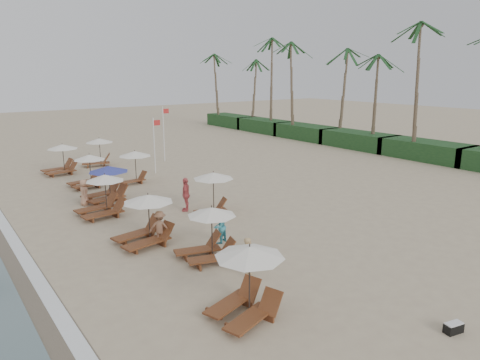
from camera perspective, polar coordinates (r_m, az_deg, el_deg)
ground at (r=21.57m, az=7.41°, el=-6.85°), size 160.00×160.00×0.00m
foam_line at (r=25.86m, az=-28.20°, el=-4.88°), size 0.50×140.00×0.02m
shrub_hedge at (r=46.76m, az=14.99°, el=4.99°), size 3.20×53.00×1.60m
palm_row at (r=46.84m, az=14.74°, el=16.21°), size 7.00×52.00×12.30m
lounger_station_0 at (r=14.15m, az=0.45°, el=-13.16°), size 2.61×2.36×2.32m
lounger_station_1 at (r=18.31m, az=-4.29°, el=-7.17°), size 2.50×2.30×2.19m
lounger_station_2 at (r=20.32m, az=-12.35°, el=-5.31°), size 2.79×2.36×2.25m
lounger_station_3 at (r=24.85m, az=-17.50°, el=-2.28°), size 2.66×2.20×2.23m
lounger_station_4 at (r=27.67m, az=-16.99°, el=-0.54°), size 2.86×2.45×2.09m
lounger_station_5 at (r=31.35m, az=-19.13°, el=0.93°), size 2.55×2.07×2.18m
lounger_station_6 at (r=36.11m, az=-22.17°, el=2.32°), size 2.77×2.26×2.24m
inland_station_0 at (r=24.12m, az=-3.59°, el=-0.85°), size 2.56×2.24×2.22m
inland_station_1 at (r=31.40m, az=-13.48°, el=2.17°), size 2.58×2.24×2.22m
inland_station_2 at (r=38.18m, az=-17.84°, el=3.64°), size 2.89×2.30×2.22m
beachgoer_near at (r=16.96m, az=1.13°, el=-9.83°), size 0.66×0.63×1.52m
beachgoer_mid_a at (r=20.08m, az=-2.65°, el=-6.00°), size 0.90×0.81×1.54m
beachgoer_mid_b at (r=20.29m, az=-10.26°, el=-6.01°), size 1.13×1.05×1.53m
beachgoer_far_a at (r=24.72m, az=-6.97°, el=-1.84°), size 1.03×1.17×1.90m
beachgoer_far_b at (r=27.13m, az=-19.40°, el=-1.52°), size 0.65×0.84×1.53m
duffel_bag at (r=15.24m, az=25.75°, el=-16.72°), size 0.62×0.40×0.32m
flag_pole_near at (r=34.12m, az=-10.92°, el=4.75°), size 0.60×0.08×4.23m
flag_pole_far at (r=38.66m, az=-9.74°, el=6.20°), size 0.60×0.08×4.70m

